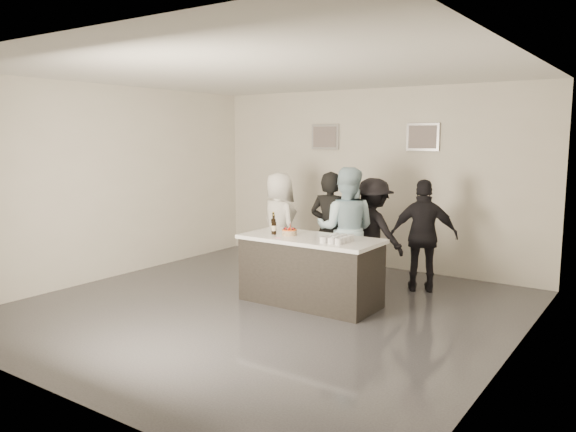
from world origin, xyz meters
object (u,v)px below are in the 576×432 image
object	(u,v)px
beer_bottle_b	(274,225)
person_main_black	(330,230)
cake	(289,232)
person_main_blue	(346,229)
person_guest_left	(279,224)
bar_counter	(310,270)
person_guest_back	(373,232)
person_guest_right	(424,236)
beer_bottle_a	(273,222)

from	to	relation	value
beer_bottle_b	person_main_black	xyz separation A→B (m)	(0.32, 0.96, -0.17)
cake	person_main_blue	size ratio (longest dim) A/B	0.11
beer_bottle_b	person_guest_left	world-z (taller)	person_guest_left
bar_counter	person_main_blue	xyz separation A→B (m)	(0.06, 0.85, 0.44)
beer_bottle_b	bar_counter	bearing A→B (deg)	11.93
person_guest_left	person_guest_back	world-z (taller)	person_guest_left
person_main_black	bar_counter	bearing A→B (deg)	95.54
person_guest_left	person_main_black	bearing A→B (deg)	-165.29
person_guest_right	bar_counter	bearing A→B (deg)	30.97
cake	person_guest_back	size ratio (longest dim) A/B	0.12
person_guest_right	person_guest_back	size ratio (longest dim) A/B	1.01
bar_counter	person_main_blue	bearing A→B (deg)	85.74
beer_bottle_b	person_guest_right	distance (m)	2.18
beer_bottle_a	person_main_blue	bearing A→B (deg)	45.82
bar_counter	person_guest_left	world-z (taller)	person_guest_left
bar_counter	person_guest_right	distance (m)	1.79
person_main_black	person_guest_left	world-z (taller)	person_main_black
person_main_black	person_guest_right	xyz separation A→B (m)	(1.20, 0.59, -0.05)
cake	person_guest_right	size ratio (longest dim) A/B	0.12
bar_counter	person_guest_back	xyz separation A→B (m)	(0.24, 1.36, 0.35)
beer_bottle_b	person_main_black	distance (m)	1.03
bar_counter	cake	size ratio (longest dim) A/B	9.33
person_main_blue	person_guest_back	xyz separation A→B (m)	(0.18, 0.51, -0.09)
beer_bottle_a	person_guest_right	distance (m)	2.16
person_guest_left	person_guest_right	bearing A→B (deg)	-145.01
bar_counter	person_main_black	xyz separation A→B (m)	(-0.20, 0.85, 0.41)
beer_bottle_b	person_guest_back	size ratio (longest dim) A/B	0.16
cake	beer_bottle_b	xyz separation A→B (m)	(-0.21, -0.06, 0.09)
person_guest_right	person_guest_back	world-z (taller)	person_guest_right
cake	person_main_blue	distance (m)	0.97
person_main_blue	person_guest_left	size ratio (longest dim) A/B	1.08
beer_bottle_a	beer_bottle_b	distance (m)	0.26
cake	person_guest_left	world-z (taller)	person_guest_left
person_guest_back	person_guest_right	bearing A→B (deg)	-161.03
person_main_black	person_guest_back	xyz separation A→B (m)	(0.44, 0.51, -0.06)
person_main_black	person_guest_left	bearing A→B (deg)	-17.74
beer_bottle_a	person_main_blue	distance (m)	1.07
beer_bottle_b	person_guest_back	xyz separation A→B (m)	(0.75, 1.47, -0.23)
bar_counter	person_main_blue	world-z (taller)	person_main_blue
cake	person_main_black	world-z (taller)	person_main_black
person_guest_left	person_guest_right	world-z (taller)	person_guest_left
cake	beer_bottle_b	size ratio (longest dim) A/B	0.77
beer_bottle_a	person_main_black	world-z (taller)	person_main_black
bar_counter	person_guest_right	world-z (taller)	person_guest_right
beer_bottle_a	person_main_black	size ratio (longest dim) A/B	0.15
person_guest_left	person_main_blue	bearing A→B (deg)	-163.36
person_main_black	cake	bearing A→B (deg)	75.72
bar_counter	person_guest_right	size ratio (longest dim) A/B	1.15
beer_bottle_a	person_main_black	distance (m)	0.91
person_guest_right	person_guest_back	xyz separation A→B (m)	(-0.76, -0.08, -0.00)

